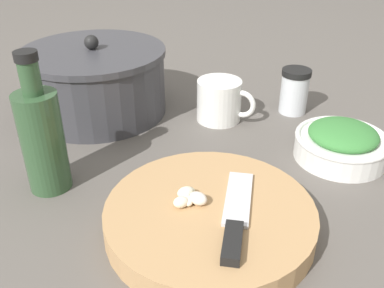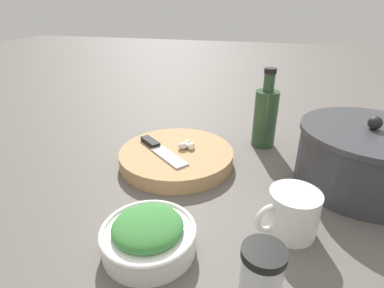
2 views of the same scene
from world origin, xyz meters
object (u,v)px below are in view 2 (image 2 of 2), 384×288
at_px(spice_jar, 261,276).
at_px(herb_bowl, 149,235).
at_px(garlic_cloves, 187,145).
at_px(coffee_mug, 292,213).
at_px(chef_knife, 160,149).
at_px(stock_pot, 365,158).
at_px(oil_bottle, 265,116).
at_px(cutting_board, 177,157).

bearing_deg(spice_jar, herb_bowl, -105.46).
xyz_separation_m(garlic_cloves, coffee_mug, (0.21, 0.25, -0.00)).
bearing_deg(chef_knife, stock_pot, 132.35).
height_order(spice_jar, stock_pot, stock_pot).
bearing_deg(chef_knife, oil_bottle, 165.28).
height_order(herb_bowl, stock_pot, stock_pot).
xyz_separation_m(oil_bottle, stock_pot, (0.15, 0.22, -0.02)).
xyz_separation_m(chef_knife, garlic_cloves, (-0.03, 0.06, 0.00)).
xyz_separation_m(cutting_board, spice_jar, (0.34, 0.23, 0.03)).
relative_size(garlic_cloves, herb_bowl, 0.31).
bearing_deg(spice_jar, cutting_board, -146.37).
distance_m(herb_bowl, stock_pot, 0.49).
distance_m(herb_bowl, coffee_mug, 0.25).
bearing_deg(cutting_board, spice_jar, 33.63).
distance_m(cutting_board, garlic_cloves, 0.04).
distance_m(spice_jar, stock_pot, 0.41).
distance_m(chef_knife, spice_jar, 0.42).
xyz_separation_m(chef_knife, coffee_mug, (0.17, 0.31, 0.00)).
bearing_deg(cutting_board, herb_bowl, 8.80).
bearing_deg(cutting_board, coffee_mug, 55.22).
relative_size(chef_knife, spice_jar, 1.72).
relative_size(cutting_board, garlic_cloves, 5.79).
xyz_separation_m(garlic_cloves, herb_bowl, (0.31, 0.02, -0.01)).
xyz_separation_m(chef_knife, herb_bowl, (0.28, 0.08, -0.01)).
distance_m(coffee_mug, oil_bottle, 0.36).
bearing_deg(garlic_cloves, herb_bowl, 4.09).
bearing_deg(stock_pot, spice_jar, -29.34).
bearing_deg(herb_bowl, oil_bottle, 160.63).
relative_size(cutting_board, spice_jar, 3.06).
bearing_deg(chef_knife, cutting_board, 148.67).
bearing_deg(spice_jar, garlic_cloves, -150.43).
bearing_deg(herb_bowl, spice_jar, 74.54).
relative_size(chef_knife, oil_bottle, 0.73).
xyz_separation_m(cutting_board, garlic_cloves, (-0.02, 0.02, 0.03)).
xyz_separation_m(cutting_board, herb_bowl, (0.29, 0.04, 0.01)).
bearing_deg(cutting_board, garlic_cloves, 128.62).
bearing_deg(stock_pot, coffee_mug, -37.63).
bearing_deg(cutting_board, chef_knife, -70.32).
distance_m(coffee_mug, stock_pot, 0.25).
height_order(chef_knife, oil_bottle, oil_bottle).
xyz_separation_m(garlic_cloves, stock_pot, (0.01, 0.40, 0.02)).
bearing_deg(coffee_mug, herb_bowl, -65.54).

